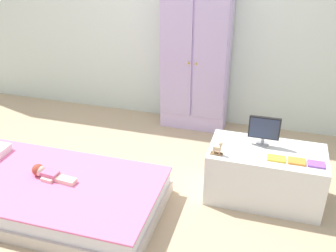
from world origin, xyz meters
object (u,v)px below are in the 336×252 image
at_px(doll, 46,173).
at_px(tv_stand, 264,174).
at_px(bed, 49,193).
at_px(book_yellow, 276,158).
at_px(book_purple, 316,164).
at_px(book_orange, 297,161).
at_px(wardrobe, 196,59).
at_px(rocking_horse_toy, 218,149).
at_px(tv_monitor, 264,129).

relative_size(doll, tv_stand, 0.43).
xyz_separation_m(bed, book_yellow, (1.71, 0.49, 0.34)).
bearing_deg(tv_stand, book_yellow, -57.67).
relative_size(doll, book_yellow, 2.89).
distance_m(doll, book_purple, 2.08).
height_order(tv_stand, book_orange, book_orange).
relative_size(book_yellow, book_purple, 1.11).
xyz_separation_m(wardrobe, book_orange, (1.06, -1.21, -0.32)).
xyz_separation_m(bed, tv_stand, (1.64, 0.59, 0.10)).
relative_size(wardrobe, rocking_horse_toy, 13.63).
distance_m(rocking_horse_toy, book_purple, 0.73).
height_order(rocking_horse_toy, book_purple, rocking_horse_toy).
bearing_deg(book_purple, wardrobe, 134.52).
distance_m(wardrobe, book_orange, 1.64).
xyz_separation_m(book_orange, book_purple, (0.14, 0.00, -0.00)).
relative_size(tv_monitor, book_orange, 1.96).
bearing_deg(bed, tv_monitor, 23.02).
distance_m(bed, tv_stand, 1.75).
relative_size(rocking_horse_toy, book_yellow, 0.84).
relative_size(wardrobe, book_purple, 12.71).
bearing_deg(bed, book_yellow, 15.88).
xyz_separation_m(tv_stand, book_purple, (0.35, -0.11, 0.23)).
bearing_deg(tv_monitor, bed, -156.98).
bearing_deg(tv_monitor, wardrobe, 127.62).
relative_size(doll, wardrobe, 0.25).
height_order(bed, tv_monitor, tv_monitor).
relative_size(wardrobe, book_yellow, 11.45).
bearing_deg(tv_monitor, book_orange, -35.51).
xyz_separation_m(wardrobe, book_yellow, (0.91, -1.21, -0.32)).
bearing_deg(rocking_horse_toy, tv_stand, 23.75).
distance_m(doll, tv_stand, 1.76).
bearing_deg(wardrobe, book_yellow, -53.23).
xyz_separation_m(bed, doll, (-0.03, 0.05, 0.16)).
height_order(tv_monitor, book_yellow, tv_monitor).
bearing_deg(tv_stand, book_purple, -16.91).
distance_m(doll, book_yellow, 1.80).
relative_size(bed, tv_monitor, 7.30).
bearing_deg(tv_stand, tv_monitor, 121.19).
xyz_separation_m(rocking_horse_toy, book_orange, (0.59, 0.06, -0.04)).
bearing_deg(doll, book_yellow, 14.21).
distance_m(tv_stand, book_orange, 0.34).
distance_m(tv_monitor, book_yellow, 0.26).
height_order(wardrobe, book_yellow, wardrobe).
relative_size(bed, tv_stand, 1.99).
height_order(bed, doll, doll).
bearing_deg(doll, tv_stand, 18.18).
bearing_deg(book_purple, book_yellow, 180.00).
xyz_separation_m(wardrobe, rocking_horse_toy, (0.47, -1.27, -0.28)).
bearing_deg(bed, rocking_horse_toy, 18.75).
xyz_separation_m(tv_stand, rocking_horse_toy, (-0.37, -0.16, 0.28)).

